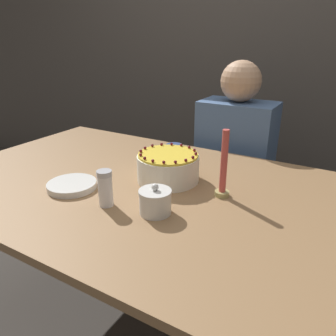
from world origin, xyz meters
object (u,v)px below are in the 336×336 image
candle (223,171)px  person_man_blue_shirt (233,182)px  cake (168,167)px  sugar_bowl (155,201)px  sugar_shaker (105,188)px

candle → person_man_blue_shirt: 0.77m
cake → candle: 0.25m
sugar_bowl → sugar_shaker: size_ratio=0.84×
candle → person_man_blue_shirt: (-0.18, 0.66, -0.35)m
cake → person_man_blue_shirt: person_man_blue_shirt is taller
sugar_bowl → person_man_blue_shirt: bearing=92.6°
sugar_shaker → person_man_blue_shirt: (0.13, 0.93, -0.31)m
cake → person_man_blue_shirt: bearing=84.7°
cake → person_man_blue_shirt: (0.06, 0.64, -0.30)m
person_man_blue_shirt → candle: bearing=105.3°
sugar_shaker → person_man_blue_shirt: size_ratio=0.11×
cake → sugar_bowl: cake is taller
sugar_bowl → sugar_shaker: sugar_shaker is taller
sugar_bowl → candle: size_ratio=0.43×
sugar_shaker → candle: bearing=40.6°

